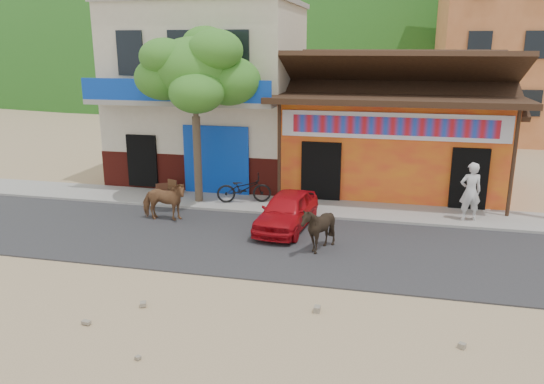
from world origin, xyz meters
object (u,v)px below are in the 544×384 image
at_px(tree, 196,117).
at_px(cafe_chair_right, 162,185).
at_px(cow_tan, 164,201).
at_px(scooter, 244,188).
at_px(pedestrian, 470,191).
at_px(red_car, 287,211).
at_px(cafe_chair_left, 168,182).
at_px(cow_dark, 318,228).

distance_m(tree, cafe_chair_right, 2.89).
bearing_deg(cow_tan, scooter, -47.18).
relative_size(scooter, pedestrian, 1.02).
distance_m(cow_tan, cafe_chair_right, 2.36).
relative_size(cow_tan, red_car, 0.46).
height_order(pedestrian, cafe_chair_left, pedestrian).
bearing_deg(cafe_chair_right, pedestrian, -33.23).
bearing_deg(red_car, cow_dark, -47.71).
bearing_deg(cafe_chair_left, pedestrian, 19.96).
height_order(tree, cafe_chair_left, tree).
height_order(cow_tan, cow_dark, cow_dark).
xyz_separation_m(scooter, cafe_chair_right, (-3.03, -0.14, -0.03)).
height_order(cow_dark, cafe_chair_right, cow_dark).
distance_m(tree, cow_tan, 3.25).
height_order(cow_dark, pedestrian, pedestrian).
xyz_separation_m(cow_tan, red_car, (3.99, 0.12, -0.07)).
height_order(pedestrian, cafe_chair_right, pedestrian).
distance_m(scooter, cafe_chair_left, 3.06).
height_order(tree, scooter, tree).
bearing_deg(red_car, tree, 157.50).
relative_size(tree, cow_tan, 3.95).
bearing_deg(cafe_chair_left, cow_dark, -10.41).
relative_size(pedestrian, cafe_chair_right, 1.99).
bearing_deg(cow_tan, tree, -15.91).
xyz_separation_m(tree, cow_tan, (-0.39, -2.11, -2.44)).
bearing_deg(scooter, tree, 78.66).
height_order(cow_dark, cafe_chair_left, cow_dark).
xyz_separation_m(cow_dark, cafe_chair_left, (-6.20, 4.20, -0.09)).
xyz_separation_m(tree, cafe_chair_right, (-1.40, 0.03, -2.53)).
distance_m(pedestrian, cafe_chair_right, 10.51).
bearing_deg(red_car, cafe_chair_left, 159.45).
relative_size(red_car, cafe_chair_left, 3.46).
height_order(red_car, scooter, red_car).
bearing_deg(pedestrian, scooter, -15.47).
height_order(scooter, cafe_chair_right, scooter).
height_order(scooter, cafe_chair_left, scooter).
height_order(scooter, pedestrian, pedestrian).
bearing_deg(cow_tan, cafe_chair_left, 15.36).
distance_m(cow_dark, cafe_chair_left, 7.49).
bearing_deg(scooter, cafe_chair_left, 65.63).
height_order(tree, red_car, tree).
bearing_deg(cafe_chair_right, red_car, -54.28).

